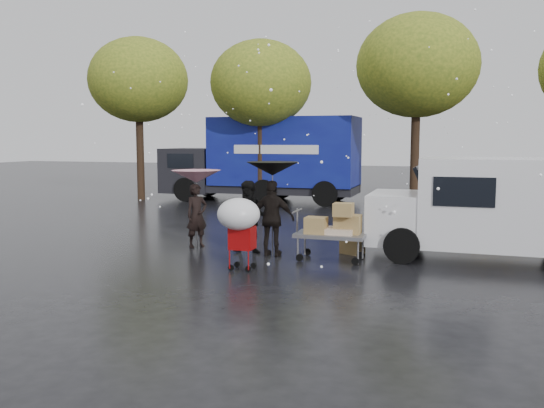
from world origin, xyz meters
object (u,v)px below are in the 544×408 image
(shopping_cart, at_px, (239,218))
(blue_truck, at_px, (266,159))
(vendor_cart, at_px, (334,227))
(person_pink, at_px, (197,216))
(white_van, at_px, (493,207))
(person_black, at_px, (273,218))
(yellow_taxi, at_px, (502,186))

(shopping_cart, height_order, blue_truck, blue_truck)
(vendor_cart, relative_size, shopping_cart, 1.04)
(person_pink, relative_size, vendor_cart, 1.01)
(blue_truck, bearing_deg, white_van, -48.95)
(person_black, relative_size, shopping_cart, 1.16)
(person_pink, distance_m, white_van, 6.76)
(shopping_cart, bearing_deg, yellow_taxi, 68.70)
(person_pink, bearing_deg, yellow_taxi, 3.07)
(person_pink, xyz_separation_m, person_black, (2.08, -0.46, 0.08))
(shopping_cart, distance_m, white_van, 5.52)
(white_van, relative_size, yellow_taxi, 1.20)
(person_black, height_order, shopping_cart, person_black)
(shopping_cart, bearing_deg, white_van, 29.80)
(white_van, height_order, blue_truck, blue_truck)
(white_van, relative_size, blue_truck, 0.59)
(person_pink, distance_m, blue_truck, 10.61)
(person_pink, relative_size, person_black, 0.90)
(person_pink, xyz_separation_m, shopping_cart, (1.93, -2.10, 0.30))
(person_black, relative_size, vendor_cart, 1.12)
(vendor_cart, distance_m, shopping_cart, 2.26)
(white_van, height_order, yellow_taxi, white_van)
(person_pink, bearing_deg, vendor_cart, -63.79)
(shopping_cart, relative_size, yellow_taxi, 0.36)
(person_black, relative_size, yellow_taxi, 0.41)
(person_pink, xyz_separation_m, yellow_taxi, (7.65, 12.57, -0.07))
(vendor_cart, bearing_deg, shopping_cart, -134.32)
(white_van, distance_m, yellow_taxi, 11.97)
(shopping_cart, xyz_separation_m, blue_truck, (-3.72, 12.51, 0.69))
(shopping_cart, height_order, yellow_taxi, shopping_cart)
(person_black, xyz_separation_m, white_van, (4.63, 1.11, 0.31))
(yellow_taxi, bearing_deg, person_pink, 126.05)
(person_pink, relative_size, white_van, 0.31)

